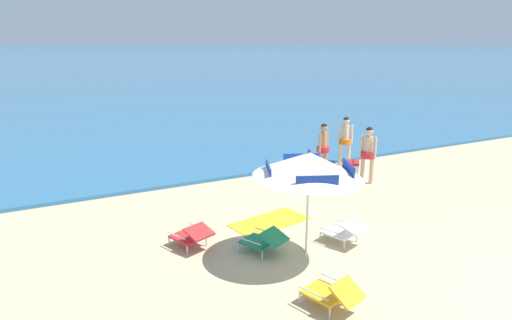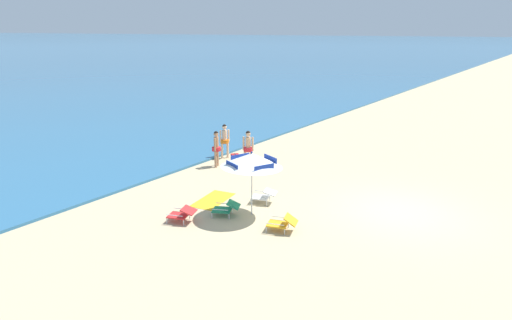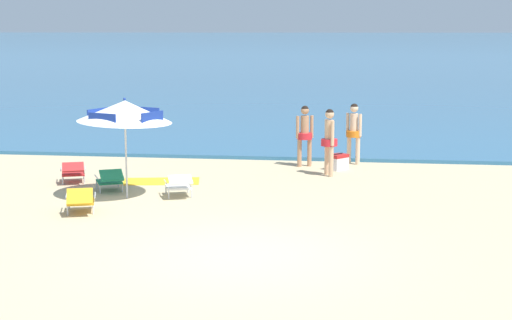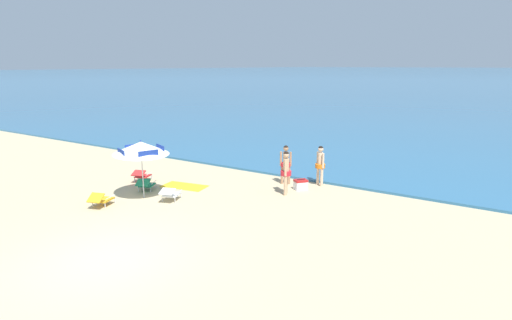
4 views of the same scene
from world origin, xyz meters
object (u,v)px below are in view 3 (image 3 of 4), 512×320
object	(u,v)px
lounge_chair_beside_umbrella	(80,200)
beach_towel	(161,181)
person_standing_near_shore	(354,129)
lounge_chair_under_umbrella	(110,179)
cooler_box	(338,162)
lounge_chair_spare_folded	(179,184)
beach_umbrella_striped_main	(125,111)
person_wading_in	(305,131)
person_standing_beside	(329,137)
lounge_chair_facing_sea	(73,171)

from	to	relation	value
lounge_chair_beside_umbrella	beach_towel	world-z (taller)	lounge_chair_beside_umbrella
lounge_chair_beside_umbrella	person_standing_near_shore	size ratio (longest dim) A/B	0.62
lounge_chair_under_umbrella	cooler_box	size ratio (longest dim) A/B	1.68
beach_towel	lounge_chair_spare_folded	bearing A→B (deg)	-63.38
beach_umbrella_striped_main	beach_towel	xyz separation A→B (m)	(0.26, 1.89, -1.86)
lounge_chair_spare_folded	lounge_chair_beside_umbrella	bearing A→B (deg)	-132.40
person_wading_in	person_standing_beside	bearing A→B (deg)	-60.75
person_wading_in	lounge_chair_under_umbrella	bearing A→B (deg)	-137.00
person_standing_beside	beach_umbrella_striped_main	bearing A→B (deg)	-142.75
beach_umbrella_striped_main	lounge_chair_beside_umbrella	distance (m)	2.23
beach_umbrella_striped_main	beach_towel	distance (m)	2.67
beach_umbrella_striped_main	person_standing_near_shore	bearing A→B (deg)	46.19
beach_umbrella_striped_main	person_standing_beside	xyz separation A→B (m)	(4.18, 3.18, -0.91)
lounge_chair_facing_sea	person_wading_in	world-z (taller)	person_wading_in
person_standing_beside	lounge_chair_under_umbrella	bearing A→B (deg)	-151.71
beach_umbrella_striped_main	lounge_chair_under_umbrella	xyz separation A→B (m)	(-0.57, 0.62, -1.59)
lounge_chair_spare_folded	person_standing_near_shore	xyz separation A→B (m)	(3.68, 4.71, 0.66)
lounge_chair_under_umbrella	beach_towel	size ratio (longest dim) A/B	0.57
lounge_chair_facing_sea	lounge_chair_beside_umbrella	bearing A→B (deg)	-67.00
person_standing_near_shore	cooler_box	size ratio (longest dim) A/B	2.69
lounge_chair_under_umbrella	person_standing_beside	size ratio (longest dim) A/B	0.62
beach_umbrella_striped_main	cooler_box	bearing A→B (deg)	42.65
person_standing_beside	person_standing_near_shore	bearing A→B (deg)	71.95
lounge_chair_beside_umbrella	lounge_chair_spare_folded	bearing A→B (deg)	47.60
beach_umbrella_striped_main	person_standing_beside	bearing A→B (deg)	37.25
lounge_chair_facing_sea	beach_towel	xyz separation A→B (m)	(2.01, 0.43, -0.27)
lounge_chair_spare_folded	person_wading_in	distance (m)	4.85
lounge_chair_spare_folded	cooler_box	world-z (taller)	lounge_chair_spare_folded
lounge_chair_facing_sea	lounge_chair_spare_folded	size ratio (longest dim) A/B	1.01
person_standing_beside	beach_towel	xyz separation A→B (m)	(-3.92, -1.29, -0.95)
beach_umbrella_striped_main	person_wading_in	xyz separation A→B (m)	(3.49, 4.41, -0.94)
beach_umbrella_striped_main	lounge_chair_facing_sea	xyz separation A→B (m)	(-1.74, 1.47, -1.59)
lounge_chair_spare_folded	person_standing_beside	distance (m)	4.32
lounge_chair_beside_umbrella	lounge_chair_under_umbrella	bearing A→B (deg)	92.15
lounge_chair_beside_umbrella	beach_umbrella_striped_main	bearing A→B (deg)	71.50
person_standing_beside	beach_towel	distance (m)	4.23
lounge_chair_under_umbrella	person_wading_in	distance (m)	5.60
lounge_chair_beside_umbrella	lounge_chair_facing_sea	size ratio (longest dim) A/B	1.02
lounge_chair_spare_folded	person_wading_in	size ratio (longest dim) A/B	0.61
beach_umbrella_striped_main	lounge_chair_under_umbrella	distance (m)	1.80
lounge_chair_spare_folded	person_wading_in	world-z (taller)	person_wading_in
beach_towel	lounge_chair_beside_umbrella	bearing A→B (deg)	-102.65
lounge_chair_facing_sea	lounge_chair_under_umbrella	bearing A→B (deg)	-35.84
lounge_chair_facing_sea	beach_towel	bearing A→B (deg)	11.99
lounge_chair_under_umbrella	lounge_chair_spare_folded	bearing A→B (deg)	-12.57
person_standing_near_shore	person_standing_beside	bearing A→B (deg)	-108.05
beach_towel	cooler_box	bearing A→B (deg)	27.49
person_standing_near_shore	person_wading_in	distance (m)	1.39
lounge_chair_facing_sea	cooler_box	xyz separation A→B (m)	(6.12, 2.57, -0.07)
beach_umbrella_striped_main	lounge_chair_spare_folded	world-z (taller)	beach_umbrella_striped_main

